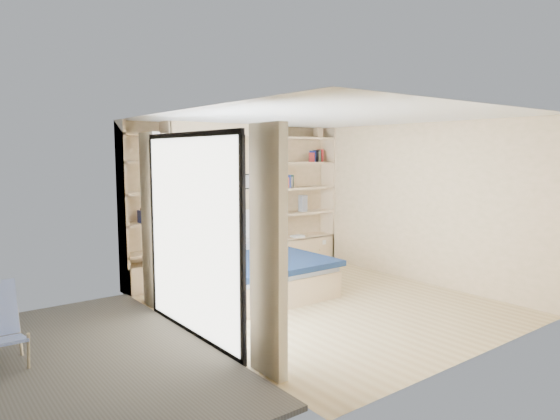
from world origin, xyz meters
TOP-DOWN VIEW (x-y plane):
  - ground at (0.00, 0.00)m, footprint 4.50×4.50m
  - room_shell at (-0.39, 1.52)m, footprint 4.50×4.50m
  - bed at (-0.45, 1.14)m, footprint 1.80×2.21m
  - photo_gallery at (-0.45, 2.22)m, footprint 1.48×0.02m
  - reading_lamps at (-0.30, 2.00)m, footprint 1.92×0.12m
  - shelf_decor at (1.25, 2.07)m, footprint 3.56×0.23m
  - deck at (-3.60, 0.00)m, footprint 3.20×4.00m

SIDE VIEW (x-z plane):
  - ground at x=0.00m, z-range 0.00..0.00m
  - deck at x=-3.60m, z-range -0.03..0.03m
  - bed at x=-0.45m, z-range -0.25..0.82m
  - room_shell at x=-0.39m, z-range -1.17..3.33m
  - reading_lamps at x=-0.30m, z-range 1.03..1.17m
  - photo_gallery at x=-0.45m, z-range 1.19..2.01m
  - shelf_decor at x=1.25m, z-range 0.71..2.74m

